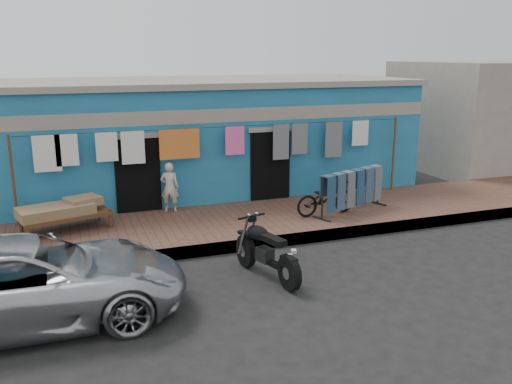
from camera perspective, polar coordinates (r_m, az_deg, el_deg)
name	(u,v)px	position (r m, az deg, el deg)	size (l,w,h in m)	color
ground	(292,275)	(10.41, 3.79, -8.73)	(80.00, 80.00, 0.00)	black
sidewalk	(242,224)	(13.00, -1.50, -3.35)	(28.00, 3.00, 0.25)	brown
curb	(263,243)	(11.70, 0.75, -5.38)	(28.00, 0.10, 0.25)	gray
building	(199,136)	(16.39, -5.98, 5.88)	(12.20, 5.20, 3.36)	#226084
neighbor_right	(492,115)	(21.79, 23.58, 7.43)	(6.00, 5.00, 3.80)	#9E9384
clothesline	(210,147)	(13.65, -4.85, 4.78)	(10.06, 0.06, 2.10)	brown
car	(28,281)	(9.12, -22.92, -8.59)	(2.25, 4.94, 1.39)	silver
seated_person	(170,187)	(13.56, -9.09, 0.50)	(0.45, 0.30, 1.25)	beige
bicycle	(326,194)	(13.27, 7.38, -0.22)	(0.56, 1.59, 1.03)	black
motorcycle	(267,250)	(10.09, 1.11, -6.10)	(1.04, 1.81, 1.10)	black
charpoy	(66,216)	(12.72, -19.37, -2.42)	(2.16, 1.45, 0.67)	brown
jeans_rack	(352,190)	(13.61, 10.05, 0.16)	(2.27, 1.22, 1.08)	black
litter_a	(244,255)	(11.25, -1.29, -6.69)	(0.17, 0.13, 0.08)	silver
litter_b	(294,251)	(11.50, 4.00, -6.25)	(0.14, 0.10, 0.07)	silver
litter_c	(289,257)	(11.19, 3.49, -6.83)	(0.19, 0.15, 0.07)	silver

